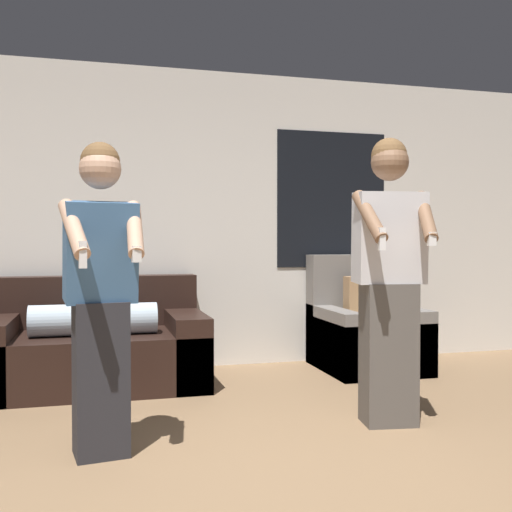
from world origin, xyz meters
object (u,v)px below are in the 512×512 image
at_px(person_left, 101,294).
at_px(armchair, 365,332).
at_px(couch, 94,348).
at_px(person_right, 389,277).

bearing_deg(person_left, armchair, 35.64).
xyz_separation_m(armchair, person_left, (-2.32, -1.66, 0.53)).
bearing_deg(armchair, couch, -178.98).
relative_size(armchair, person_right, 0.57).
xyz_separation_m(armchair, person_right, (-0.58, -1.55, 0.59)).
relative_size(person_left, person_right, 0.93).
xyz_separation_m(couch, armchair, (2.36, 0.04, 0.03)).
height_order(couch, person_left, person_left).
bearing_deg(couch, person_right, -40.28).
bearing_deg(couch, person_left, -88.64).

